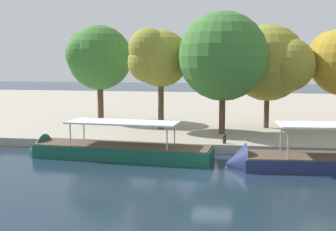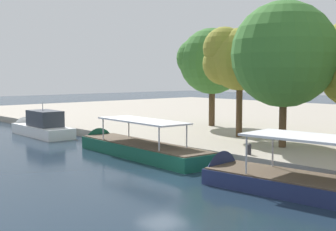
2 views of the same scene
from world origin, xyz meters
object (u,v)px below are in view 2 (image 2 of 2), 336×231
(mooring_bollard_0, at_px, (249,149))
(tree_3, at_px, (208,60))
(tree_0, at_px, (234,58))
(motor_yacht_0, at_px, (40,129))
(tour_boat_1, at_px, (135,151))
(tour_boat_2, at_px, (296,187))
(tree_2, at_px, (284,50))

(mooring_bollard_0, distance_m, tree_3, 19.28)
(tree_3, bearing_deg, tree_0, -32.75)
(motor_yacht_0, height_order, tour_boat_1, motor_yacht_0)
(mooring_bollard_0, relative_size, tree_0, 0.08)
(mooring_bollard_0, bearing_deg, motor_yacht_0, -172.18)
(tour_boat_2, height_order, tree_3, tree_3)
(mooring_bollard_0, xyz_separation_m, tree_2, (-0.47, 4.49, 6.78))
(motor_yacht_0, xyz_separation_m, tree_3, (9.69, 14.43, 7.03))
(motor_yacht_0, distance_m, tour_boat_1, 15.64)
(tour_boat_1, xyz_separation_m, mooring_bollard_0, (8.34, 3.28, 0.78))
(mooring_bollard_0, height_order, tree_3, tree_3)
(tree_0, distance_m, tree_3, 8.95)
(tour_boat_1, height_order, tour_boat_2, tour_boat_2)
(tree_3, bearing_deg, tour_boat_2, -36.59)
(tour_boat_1, relative_size, tour_boat_2, 1.08)
(tour_boat_2, relative_size, tree_2, 1.25)
(motor_yacht_0, bearing_deg, mooring_bollard_0, -169.74)
(motor_yacht_0, relative_size, mooring_bollard_0, 13.24)
(tour_boat_2, xyz_separation_m, tree_0, (-13.14, 10.50, 7.20))
(tree_2, height_order, tree_3, tree_2)
(tour_boat_2, height_order, mooring_bollard_0, tour_boat_2)
(motor_yacht_0, relative_size, tour_boat_2, 0.74)
(motor_yacht_0, height_order, tree_2, tree_2)
(tour_boat_1, bearing_deg, tree_2, -131.69)
(tour_boat_1, bearing_deg, motor_yacht_0, 3.73)
(mooring_bollard_0, bearing_deg, tour_boat_1, -158.54)
(tour_boat_2, xyz_separation_m, tree_2, (-6.84, 8.70, 7.58))
(motor_yacht_0, relative_size, tree_2, 0.92)
(motor_yacht_0, xyz_separation_m, tour_boat_1, (15.64, 0.01, -0.33))
(tree_0, xyz_separation_m, tree_2, (6.30, -1.80, 0.38))
(tour_boat_1, height_order, mooring_bollard_0, tour_boat_1)
(mooring_bollard_0, distance_m, tree_2, 8.15)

